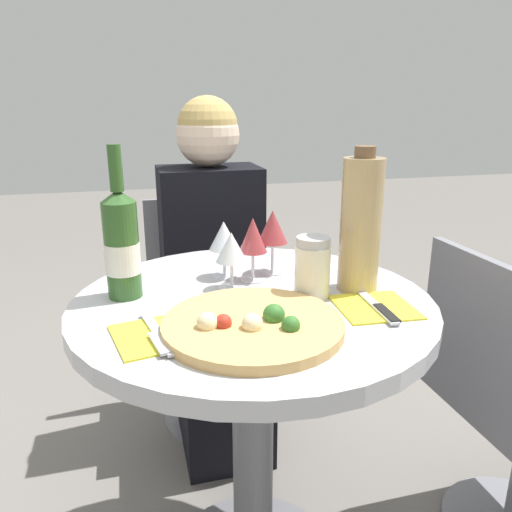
{
  "coord_description": "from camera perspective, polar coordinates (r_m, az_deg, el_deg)",
  "views": [
    {
      "loc": [
        -0.25,
        -0.96,
        1.15
      ],
      "look_at": [
        0.0,
        -0.02,
        0.85
      ],
      "focal_mm": 35.0,
      "sensor_mm": 36.0,
      "label": 1
    }
  ],
  "objects": [
    {
      "name": "place_setting_left",
      "position": [
        0.92,
        -11.17,
        -8.84
      ],
      "size": [
        0.18,
        0.19,
        0.01
      ],
      "color": "yellow",
      "rests_on": "dining_table"
    },
    {
      "name": "wine_bottle",
      "position": [
        1.08,
        -15.1,
        1.3
      ],
      "size": [
        0.07,
        0.07,
        0.32
      ],
      "color": "#2D5623",
      "rests_on": "dining_table"
    },
    {
      "name": "pizza_large",
      "position": [
        0.92,
        -0.39,
        -7.83
      ],
      "size": [
        0.33,
        0.33,
        0.05
      ],
      "color": "tan",
      "rests_on": "dining_table"
    },
    {
      "name": "dining_table",
      "position": [
        1.15,
        -0.36,
        -13.74
      ],
      "size": [
        0.77,
        0.77,
        0.75
      ],
      "color": "slate",
      "rests_on": "ground_plane"
    },
    {
      "name": "chair_behind_diner",
      "position": [
        1.87,
        -5.29,
        -6.66
      ],
      "size": [
        0.42,
        0.42,
        0.81
      ],
      "rotation": [
        0.0,
        0.0,
        3.14
      ],
      "color": "slate",
      "rests_on": "ground_plane"
    },
    {
      "name": "seated_diner",
      "position": [
        1.69,
        -4.64,
        -3.84
      ],
      "size": [
        0.33,
        0.45,
        1.17
      ],
      "rotation": [
        0.0,
        0.0,
        3.14
      ],
      "color": "black",
      "rests_on": "ground_plane"
    },
    {
      "name": "wine_glass_back_left",
      "position": [
        1.17,
        -3.69,
        2.18
      ],
      "size": [
        0.07,
        0.07,
        0.14
      ],
      "color": "silver",
      "rests_on": "dining_table"
    },
    {
      "name": "wine_glass_back_right",
      "position": [
        1.19,
        1.91,
        3.22
      ],
      "size": [
        0.07,
        0.07,
        0.15
      ],
      "color": "silver",
      "rests_on": "dining_table"
    },
    {
      "name": "tall_carafe",
      "position": [
        1.1,
        11.87,
        3.56
      ],
      "size": [
        0.09,
        0.09,
        0.31
      ],
      "color": "tan",
      "rests_on": "dining_table"
    },
    {
      "name": "sugar_shaker",
      "position": [
        1.06,
        6.46,
        -1.31
      ],
      "size": [
        0.08,
        0.08,
        0.13
      ],
      "color": "silver",
      "rests_on": "dining_table"
    },
    {
      "name": "wine_glass_center",
      "position": [
        1.14,
        -0.36,
        2.24
      ],
      "size": [
        0.07,
        0.07,
        0.15
      ],
      "color": "silver",
      "rests_on": "dining_table"
    },
    {
      "name": "wine_glass_front_left",
      "position": [
        1.09,
        -2.83,
        0.85
      ],
      "size": [
        0.07,
        0.07,
        0.13
      ],
      "color": "silver",
      "rests_on": "dining_table"
    },
    {
      "name": "place_setting_right",
      "position": [
        1.04,
        13.49,
        -5.68
      ],
      "size": [
        0.16,
        0.19,
        0.01
      ],
      "color": "yellow",
      "rests_on": "dining_table"
    }
  ]
}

